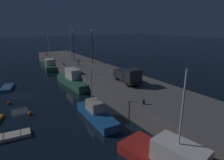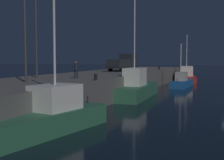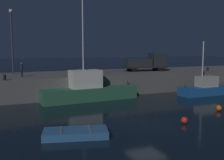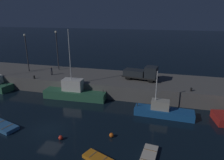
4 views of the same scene
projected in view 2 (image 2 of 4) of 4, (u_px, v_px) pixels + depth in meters
The scene contains 11 objects.
pier_quay at pixel (94, 84), 35.68m from camera, with size 65.87×9.47×2.39m.
fishing_trawler_red at pixel (45, 117), 17.12m from camera, with size 9.51×4.13×8.48m.
fishing_boat_blue at pixel (186, 76), 55.71m from camera, with size 9.46×4.56×8.51m.
fishing_boat_white at pixel (182, 82), 44.98m from camera, with size 7.98×2.35×6.30m.
fishing_boat_orange at pixel (135, 88), 32.74m from camera, with size 10.39×3.29×11.16m.
lamp_post_west at pixel (25, 25), 22.94m from camera, with size 0.44×0.44×7.28m.
lamp_post_east at pixel (36, 29), 28.63m from camera, with size 0.44×0.44×7.74m.
utility_truck at pixel (123, 63), 44.01m from camera, with size 6.35×2.94×2.51m.
dockworker at pixel (76, 69), 28.10m from camera, with size 0.35×0.40×1.55m.
bollard_central at pixel (96, 77), 25.42m from camera, with size 0.28×0.28×0.55m, color black.
bollard_east at pixel (159, 68), 49.97m from camera, with size 0.28×0.28×0.52m, color black.
Camera 2 is at (-32.32, 0.48, 4.22)m, focal length 48.97 mm.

